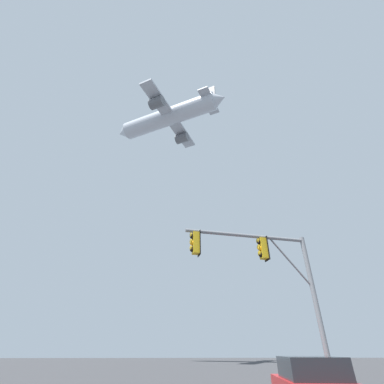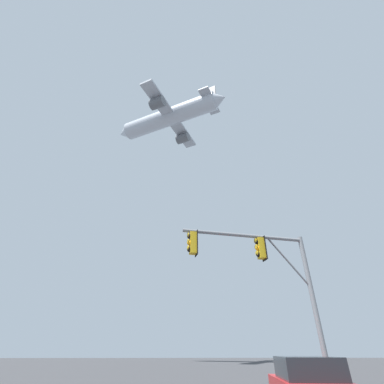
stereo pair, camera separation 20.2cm
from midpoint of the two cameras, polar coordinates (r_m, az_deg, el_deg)
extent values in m
cylinder|color=slate|center=(12.79, 24.68, -22.01)|extent=(0.20, 0.20, 6.24)
cylinder|color=slate|center=(12.12, 11.02, -9.10)|extent=(5.40, 1.20, 0.15)
cylinder|color=slate|center=(12.69, 19.68, -13.75)|extent=(1.69, 0.40, 2.08)
cube|color=gold|center=(11.23, 0.26, -10.79)|extent=(0.32, 0.36, 0.90)
cylinder|color=gold|center=(11.41, 0.25, -8.38)|extent=(0.05, 0.05, 0.12)
cube|color=black|center=(11.26, 0.96, -10.85)|extent=(0.11, 0.46, 1.04)
sphere|color=black|center=(11.29, -0.47, -9.45)|extent=(0.20, 0.20, 0.20)
cylinder|color=gold|center=(11.30, -0.80, -9.13)|extent=(0.08, 0.21, 0.21)
sphere|color=orange|center=(11.20, -0.48, -10.78)|extent=(0.20, 0.20, 0.20)
cylinder|color=gold|center=(11.20, -0.81, -10.47)|extent=(0.08, 0.21, 0.21)
sphere|color=black|center=(11.10, -0.49, -12.14)|extent=(0.20, 0.20, 0.20)
cylinder|color=gold|center=(11.11, -0.82, -11.82)|extent=(0.08, 0.21, 0.21)
cube|color=gold|center=(12.25, 14.38, -11.55)|extent=(0.32, 0.36, 0.90)
cylinder|color=gold|center=(12.41, 14.08, -9.33)|extent=(0.05, 0.05, 0.12)
cube|color=black|center=(12.31, 14.98, -11.57)|extent=(0.11, 0.46, 1.04)
sphere|color=black|center=(12.27, 13.60, -10.34)|extent=(0.20, 0.20, 0.20)
cylinder|color=gold|center=(12.26, 13.29, -10.07)|extent=(0.08, 0.21, 0.21)
sphere|color=orange|center=(12.18, 13.77, -11.58)|extent=(0.20, 0.20, 0.20)
cylinder|color=gold|center=(12.17, 13.45, -11.30)|extent=(0.08, 0.21, 0.21)
sphere|color=black|center=(12.10, 13.93, -12.83)|extent=(0.20, 0.20, 0.20)
cylinder|color=gold|center=(12.08, 13.61, -12.55)|extent=(0.08, 0.21, 0.21)
cylinder|color=#B7BCC6|center=(60.54, -5.14, 15.59)|extent=(20.65, 12.86, 3.77)
cone|color=#B7BCC6|center=(65.74, -14.37, 12.11)|extent=(3.92, 4.36, 3.58)
cone|color=#B7BCC6|center=(57.33, 5.72, 19.06)|extent=(3.54, 3.92, 3.20)
cube|color=#A8ADB7|center=(59.92, -4.65, 15.39)|extent=(11.28, 19.07, 0.42)
cylinder|color=#595B60|center=(55.89, -7.58, 18.28)|extent=(3.48, 3.16, 2.12)
cylinder|color=#595B60|center=(62.67, -2.21, 11.35)|extent=(3.48, 3.16, 2.12)
cube|color=#333338|center=(59.44, 3.22, 19.69)|extent=(3.08, 1.73, 4.48)
cube|color=#A8ADB7|center=(58.05, 3.50, 18.64)|extent=(5.06, 7.27, 0.24)
cube|color=#1E2328|center=(10.30, 23.32, -31.13)|extent=(1.87, 2.39, 0.60)
camera|label=1|loc=(0.10, -90.21, 0.12)|focal=25.12mm
camera|label=2|loc=(0.10, 89.79, -0.12)|focal=25.12mm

